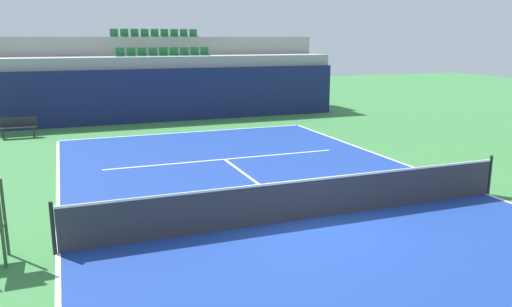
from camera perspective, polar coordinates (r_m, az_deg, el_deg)
The scene contains 14 objects.
ground_plane at distance 12.04m, azimuth 5.68°, elevation -7.38°, with size 80.00×80.00×0.00m, color #387A3D.
court_surface at distance 12.04m, azimuth 5.68°, elevation -7.36°, with size 11.00×24.00×0.01m, color navy.
baseline_far at distance 22.99m, azimuth -7.71°, elevation 2.38°, with size 11.00×0.10×0.00m, color white.
sideline_left at distance 10.90m, azimuth -21.39°, elevation -10.41°, with size 0.10×24.00×0.00m, color white.
sideline_right at distance 15.17m, azimuth 24.49°, elevation -4.16°, with size 0.10×24.00×0.00m, color white.
service_line_far at distance 17.74m, azimuth -3.56°, elevation -0.65°, with size 8.26×0.10×0.00m, color white.
centre_service_line at distance 14.82m, azimuth 0.16°, elevation -3.36°, with size 0.10×6.40×0.00m, color white.
back_wall at distance 26.13m, azimuth -9.56°, elevation 6.49°, with size 18.06×0.30×2.65m, color navy.
stands_tier_lower at distance 27.42m, azimuth -10.15°, elevation 7.37°, with size 18.06×2.40×3.24m, color #9E9E99.
stands_tier_upper at distance 29.73m, azimuth -11.08°, elevation 8.69°, with size 18.06×2.40×4.21m, color #9E9E99.
seating_row_lower at distance 27.40m, azimuth -10.33°, elevation 11.02°, with size 4.88×0.44×0.44m.
seating_row_upper at distance 29.75m, azimuth -11.30°, elevation 12.98°, with size 4.88×0.44×0.44m.
tennis_net at distance 11.87m, azimuth 5.74°, elevation -5.08°, with size 11.08×0.08×1.07m.
player_bench at distance 23.78m, azimuth -25.22°, elevation 2.83°, with size 1.50×0.40×0.85m.
Camera 1 is at (-5.11, -10.07, 4.16)m, focal length 35.55 mm.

